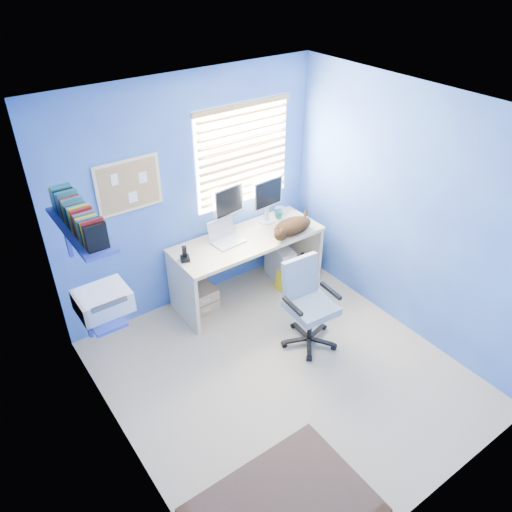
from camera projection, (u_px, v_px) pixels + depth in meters
floor at (283, 374)px, 4.77m from camera, size 3.00×3.20×0.00m
ceiling at (294, 116)px, 3.39m from camera, size 3.00×3.20×0.00m
wall_back at (191, 196)px, 5.16m from camera, size 3.00×0.01×2.50m
wall_front at (454, 389)px, 2.99m from camera, size 3.00×0.01×2.50m
wall_left at (113, 341)px, 3.35m from camera, size 0.01×3.20×2.50m
wall_right at (409, 215)px, 4.81m from camera, size 0.01×3.20×2.50m
desk at (248, 266)px, 5.64m from camera, size 1.70×0.65×0.74m
laptop at (228, 234)px, 5.30m from camera, size 0.35×0.29×0.22m
monitor_left at (228, 208)px, 5.44m from camera, size 0.41×0.17×0.54m
monitor_right at (267, 201)px, 5.59m from camera, size 0.41×0.15×0.54m
phone at (184, 253)px, 5.03m from camera, size 0.12×0.13×0.17m
mug at (279, 214)px, 5.78m from camera, size 0.10×0.09×0.10m
cd_spindle at (280, 210)px, 5.90m from camera, size 0.13×0.13×0.07m
cat at (293, 226)px, 5.49m from camera, size 0.54×0.40×0.17m
tower_pc at (280, 262)px, 5.96m from camera, size 0.25×0.46×0.45m
drawer_boxes at (200, 299)px, 5.52m from camera, size 0.35×0.28×0.27m
yellow_book at (281, 282)px, 5.81m from camera, size 0.03×0.17×0.24m
backpack at (308, 259)px, 6.17m from camera, size 0.28×0.23×0.29m
office_chair at (308, 314)px, 4.98m from camera, size 0.57×0.57×0.91m
window_blinds at (244, 155)px, 5.29m from camera, size 1.15×0.05×1.10m
corkboard at (129, 186)px, 4.67m from camera, size 0.64×0.02×0.52m
wall_shelves at (90, 260)px, 3.83m from camera, size 0.42×0.90×1.05m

